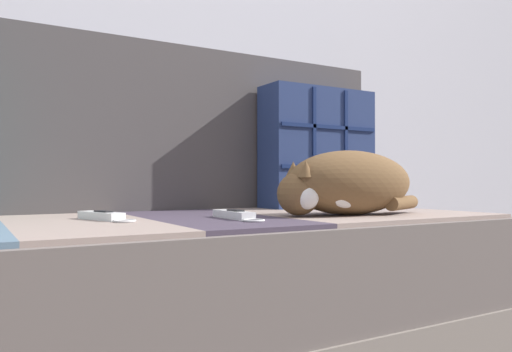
{
  "coord_description": "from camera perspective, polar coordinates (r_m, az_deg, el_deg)",
  "views": [
    {
      "loc": [
        -0.37,
        -1.0,
        0.52
      ],
      "look_at": [
        0.27,
        0.08,
        0.53
      ],
      "focal_mm": 35.0,
      "sensor_mm": 36.0,
      "label": 1
    }
  ],
  "objects": [
    {
      "name": "game_remote_near",
      "position": [
        1.16,
        -2.44,
        -4.48
      ],
      "size": [
        0.05,
        0.2,
        0.02
      ],
      "color": "white",
      "rests_on": "couch"
    },
    {
      "name": "sofa_backrest",
      "position": [
        1.53,
        -16.57,
        5.56
      ],
      "size": [
        1.85,
        0.14,
        0.5
      ],
      "color": "#474242",
      "rests_on": "couch"
    },
    {
      "name": "sleeping_cat",
      "position": [
        1.3,
        10.24,
        -0.94
      ],
      "size": [
        0.44,
        0.21,
        0.17
      ],
      "color": "brown",
      "rests_on": "couch"
    },
    {
      "name": "couch",
      "position": [
        1.25,
        -12.95,
        -14.66
      ],
      "size": [
        1.88,
        0.79,
        0.43
      ],
      "color": "gray",
      "rests_on": "ground_plane"
    },
    {
      "name": "throw_pillow_quilted",
      "position": [
        1.69,
        7.07,
        3.17
      ],
      "size": [
        0.4,
        0.14,
        0.39
      ],
      "color": "navy",
      "rests_on": "couch"
    },
    {
      "name": "game_remote_far",
      "position": [
        1.17,
        -17.11,
        -4.41
      ],
      "size": [
        0.1,
        0.19,
        0.02
      ],
      "color": "white",
      "rests_on": "couch"
    }
  ]
}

